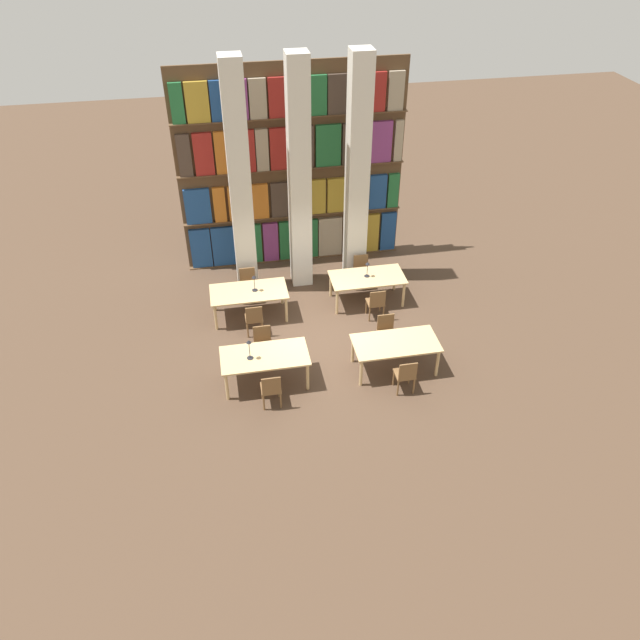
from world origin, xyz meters
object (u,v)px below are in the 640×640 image
object	(u,v)px
pillar_right	(357,175)
desk_lamp_0	(249,346)
desk_lamp_1	(254,280)
chair_4	(254,318)
chair_5	(248,284)
chair_1	(263,343)
reading_table_1	(396,345)
reading_table_0	(265,358)
reading_table_3	(367,279)
pillar_left	(240,184)
desk_lamp_2	(367,267)
pillar_center	(299,179)
chair_0	(271,389)
chair_3	(386,331)
chair_7	(361,270)
chair_6	(376,302)
chair_2	(406,375)
reading_table_2	(249,294)

from	to	relation	value
pillar_right	desk_lamp_0	xyz separation A→B (m)	(-3.22, -3.97, -1.91)
desk_lamp_0	desk_lamp_1	distance (m)	2.60
chair_4	chair_5	bearing A→B (deg)	90.00
chair_1	reading_table_1	xyz separation A→B (m)	(2.89, -0.86, 0.20)
reading_table_0	reading_table_3	world-z (taller)	same
pillar_left	desk_lamp_2	world-z (taller)	pillar_left
desk_lamp_2	desk_lamp_1	bearing A→B (deg)	-177.61
pillar_center	desk_lamp_2	distance (m)	2.78
pillar_center	chair_0	xyz separation A→B (m)	(-1.40, -4.70, -2.52)
reading_table_0	desk_lamp_2	size ratio (longest dim) A/B	4.45
chair_3	chair_7	bearing A→B (deg)	-91.23
desk_lamp_0	chair_7	size ratio (longest dim) A/B	0.56
desk_lamp_1	chair_7	world-z (taller)	desk_lamp_1
desk_lamp_0	chair_6	bearing A→B (deg)	29.93
chair_6	chair_7	world-z (taller)	same
pillar_right	chair_0	world-z (taller)	pillar_right
pillar_center	desk_lamp_0	world-z (taller)	pillar_center
reading_table_3	chair_7	bearing A→B (deg)	86.90
pillar_left	reading_table_0	bearing A→B (deg)	-89.42
pillar_left	chair_2	size ratio (longest dim) A/B	6.80
pillar_center	chair_2	size ratio (longest dim) A/B	6.80
pillar_right	chair_2	bearing A→B (deg)	-89.68
reading_table_0	reading_table_2	bearing A→B (deg)	92.44
reading_table_0	chair_6	bearing A→B (deg)	31.95
pillar_right	desk_lamp_0	distance (m)	5.46
desk_lamp_2	chair_0	bearing A→B (deg)	-130.28
pillar_left	reading_table_3	distance (m)	4.00
chair_1	desk_lamp_2	xyz separation A→B (m)	(2.91, 1.89, 0.57)
desk_lamp_1	chair_4	bearing A→B (deg)	-98.50
chair_7	desk_lamp_2	distance (m)	0.94
pillar_right	chair_2	xyz separation A→B (m)	(0.03, -4.79, -2.52)
chair_0	chair_4	xyz separation A→B (m)	(-0.10, 2.54, 0.00)
chair_1	desk_lamp_2	world-z (taller)	desk_lamp_2
chair_6	chair_1	bearing A→B (deg)	-159.64
chair_2	desk_lamp_1	distance (m)	4.50
chair_2	chair_4	xyz separation A→B (m)	(-3.00, 2.63, 0.00)
reading_table_1	desk_lamp_1	distance (m)	3.92
reading_table_2	reading_table_3	world-z (taller)	same
chair_6	chair_3	bearing A→B (deg)	-92.83
chair_3	desk_lamp_1	distance (m)	3.49
desk_lamp_0	chair_4	bearing A→B (deg)	82.23
reading_table_2	chair_4	size ratio (longest dim) A/B	2.16
chair_3	desk_lamp_2	xyz separation A→B (m)	(0.01, 1.98, 0.57)
pillar_center	chair_7	distance (m)	3.01
chair_7	desk_lamp_1	bearing A→B (deg)	16.39
chair_2	chair_5	xyz separation A→B (m)	(-3.00, 4.17, 0.00)
reading_table_1	chair_5	world-z (taller)	chair_5
reading_table_2	chair_4	xyz separation A→B (m)	(0.04, -0.77, -0.20)
reading_table_0	desk_lamp_1	distance (m)	2.57
pillar_left	reading_table_2	bearing A→B (deg)	-92.81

